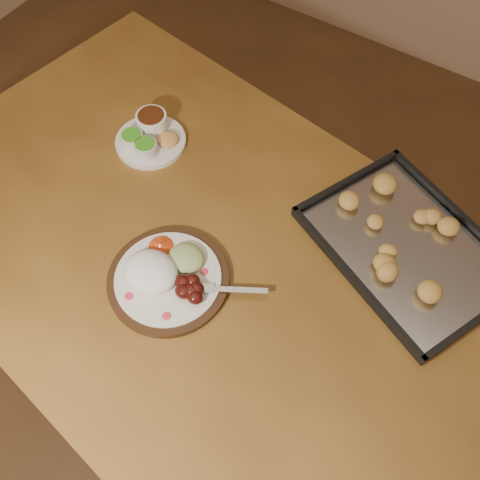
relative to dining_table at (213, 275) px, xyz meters
The scene contains 5 objects.
ground 0.68m from the dining_table, 84.46° to the right, with size 4.00×4.00×0.00m, color brown.
dining_table is the anchor object (origin of this frame).
dinner_plate 0.16m from the dining_table, 112.56° to the right, with size 0.32×0.25×0.06m.
condiment_saucer 0.38m from the dining_table, 149.11° to the left, with size 0.17×0.17×0.06m.
baking_tray 0.44m from the dining_table, 34.38° to the left, with size 0.51×0.45×0.04m.
Camera 1 is at (0.35, -0.25, 1.75)m, focal length 40.00 mm.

